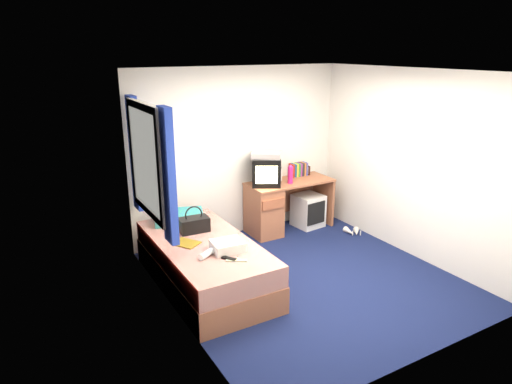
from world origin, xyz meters
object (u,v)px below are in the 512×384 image
crt_tv (266,171)px  handbag (194,224)px  towel (227,246)px  remote_control (229,259)px  pink_water_bottle (290,175)px  pillow (179,217)px  magazine (186,243)px  bed (205,263)px  vcr (266,155)px  water_bottle (207,254)px  white_heels (353,232)px  aerosol_can (280,174)px  colour_swatch_fan (236,260)px  picture_frame (308,170)px  storage_cube (308,210)px  desk (273,206)px

crt_tv → handbag: bearing=-126.1°
towel → remote_control: size_ratio=2.06×
pink_water_bottle → pillow: bearing=-175.7°
pillow → magazine: bearing=-104.7°
bed → vcr: bearing=34.6°
vcr → water_bottle: (-1.53, -1.34, -0.61)m
crt_tv → white_heels: 1.57m
pillow → pink_water_bottle: pink_water_bottle is taller
crt_tv → aerosol_can: bearing=45.9°
bed → colour_swatch_fan: colour_swatch_fan is taller
pillow → vcr: (1.42, 0.24, 0.58)m
picture_frame → white_heels: bearing=-68.0°
storage_cube → towel: size_ratio=1.50×
bed → pillow: 0.79m
vcr → white_heels: (1.09, -0.69, -1.15)m
handbag → aerosol_can: bearing=27.4°
aerosol_can → water_bottle: (-1.83, -1.43, -0.27)m
desk → picture_frame: bearing=12.6°
picture_frame → storage_cube: bearing=-114.4°
colour_swatch_fan → remote_control: bearing=129.7°
pillow → remote_control: (0.06, -1.27, -0.05)m
handbag → remote_control: (0.02, -0.88, -0.08)m
vcr → picture_frame: bearing=46.6°
towel → colour_swatch_fan: bearing=-96.1°
picture_frame → magazine: picture_frame is taller
vcr → magazine: (-1.60, -0.92, -0.64)m
desk → remote_control: (-1.48, -1.51, 0.14)m
bed → crt_tv: (1.39, 0.96, 0.68)m
picture_frame → colour_swatch_fan: 2.78m
picture_frame → vcr: bearing=-163.2°
pillow → crt_tv: 1.48m
picture_frame → handbag: size_ratio=0.39×
storage_cube → colour_swatch_fan: (-2.02, -1.51, 0.30)m
storage_cube → vcr: bearing=168.8°
crt_tv → bed: bearing=-116.1°
pink_water_bottle → magazine: 2.12m
water_bottle → handbag: bearing=77.6°
remote_control → white_heels: remote_control is taller
vcr → magazine: 1.95m
handbag → colour_swatch_fan: (0.07, -0.94, -0.09)m
handbag → storage_cube: bearing=19.3°
crt_tv → picture_frame: crt_tv is taller
bed → pillow: size_ratio=3.39×
pink_water_bottle → towel: (-1.62, -1.20, -0.27)m
pillow → crt_tv: (1.42, 0.24, 0.35)m
picture_frame → aerosol_can: aerosol_can is taller
storage_cube → towel: bearing=-153.9°
pillow → aerosol_can: bearing=10.8°
handbag → colour_swatch_fan: bearing=-81.3°
desk → storage_cube: size_ratio=2.62×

